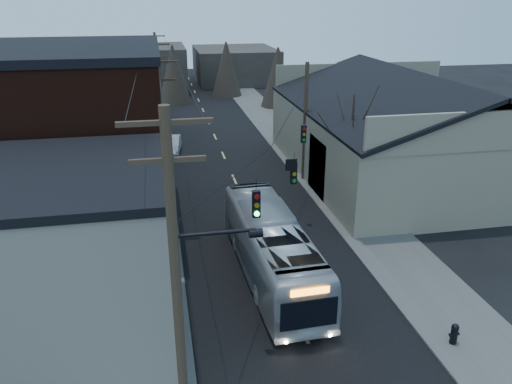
% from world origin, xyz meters
% --- Properties ---
extents(road_surface, '(9.00, 110.00, 0.02)m').
position_xyz_m(road_surface, '(0.00, 30.00, 0.01)').
color(road_surface, black).
rests_on(road_surface, ground).
extents(sidewalk_left, '(4.00, 110.00, 0.12)m').
position_xyz_m(sidewalk_left, '(-6.50, 30.00, 0.06)').
color(sidewalk_left, '#474744').
rests_on(sidewalk_left, ground).
extents(sidewalk_right, '(4.00, 110.00, 0.12)m').
position_xyz_m(sidewalk_right, '(6.50, 30.00, 0.06)').
color(sidewalk_right, '#474744').
rests_on(sidewalk_right, ground).
extents(building_clapboard, '(8.00, 8.00, 7.00)m').
position_xyz_m(building_clapboard, '(-9.00, 9.00, 3.50)').
color(building_clapboard, gray).
rests_on(building_clapboard, ground).
extents(building_brick, '(10.00, 12.00, 10.00)m').
position_xyz_m(building_brick, '(-10.00, 20.00, 5.00)').
color(building_brick, black).
rests_on(building_brick, ground).
extents(building_left_far, '(9.00, 14.00, 7.00)m').
position_xyz_m(building_left_far, '(-9.50, 36.00, 3.50)').
color(building_left_far, '#302B26').
rests_on(building_left_far, ground).
extents(warehouse, '(16.16, 20.60, 7.73)m').
position_xyz_m(warehouse, '(13.00, 25.00, 2.70)').
color(warehouse, gray).
rests_on(warehouse, ground).
extents(building_far_left, '(10.00, 12.00, 6.00)m').
position_xyz_m(building_far_left, '(-6.00, 65.00, 3.00)').
color(building_far_left, '#302B26').
rests_on(building_far_left, ground).
extents(building_far_right, '(12.00, 14.00, 5.00)m').
position_xyz_m(building_far_right, '(7.00, 70.00, 2.50)').
color(building_far_right, '#302B26').
rests_on(building_far_right, ground).
extents(bare_tree, '(0.40, 0.40, 7.20)m').
position_xyz_m(bare_tree, '(6.50, 20.00, 3.60)').
color(bare_tree, black).
rests_on(bare_tree, ground).
extents(utility_lines, '(11.24, 45.28, 10.50)m').
position_xyz_m(utility_lines, '(-3.11, 24.14, 4.95)').
color(utility_lines, '#382B1E').
rests_on(utility_lines, ground).
extents(bus, '(3.00, 11.24, 3.11)m').
position_xyz_m(bus, '(-0.31, 12.25, 1.55)').
color(bus, '#A9AFB5').
rests_on(bus, ground).
extents(parked_car, '(1.99, 4.44, 1.41)m').
position_xyz_m(parked_car, '(-4.30, 33.67, 0.71)').
color(parked_car, '#B6B8BF').
rests_on(parked_car, ground).
extents(fire_hydrant, '(0.41, 0.30, 0.87)m').
position_xyz_m(fire_hydrant, '(5.51, 5.84, 0.59)').
color(fire_hydrant, black).
rests_on(fire_hydrant, sidewalk_right).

